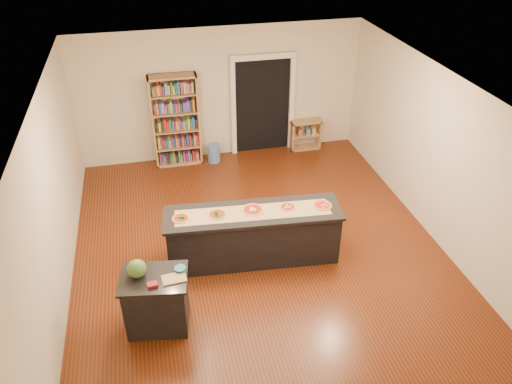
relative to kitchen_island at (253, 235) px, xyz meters
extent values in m
cube|color=beige|center=(0.14, 0.21, 0.94)|extent=(6.00, 7.00, 2.80)
cube|color=#57250E|center=(0.14, 0.21, -0.46)|extent=(6.00, 7.00, 0.01)
cube|color=white|center=(0.14, 0.21, 2.34)|extent=(6.00, 7.00, 0.01)
cube|color=black|center=(1.04, 3.69, 0.59)|extent=(1.20, 0.02, 2.10)
cube|color=silver|center=(0.39, 3.65, 0.59)|extent=(0.10, 0.08, 2.10)
cube|color=silver|center=(1.69, 3.65, 0.59)|extent=(0.10, 0.08, 2.10)
cube|color=silver|center=(1.04, 3.65, 1.69)|extent=(1.40, 0.08, 0.12)
cube|color=black|center=(0.00, 0.00, -0.03)|extent=(2.68, 0.67, 0.86)
cube|color=black|center=(0.00, 0.00, 0.43)|extent=(2.76, 0.75, 0.05)
cube|color=black|center=(-1.59, -1.11, -0.04)|extent=(0.81, 0.57, 0.83)
cube|color=black|center=(-1.59, -1.11, 0.39)|extent=(0.88, 0.64, 0.04)
cube|color=tan|center=(-0.86, 3.48, 0.52)|extent=(0.98, 0.35, 1.96)
cube|color=tan|center=(2.00, 3.51, -0.12)|extent=(0.68, 0.29, 0.68)
cylinder|color=#5275B8|center=(-0.11, 3.37, -0.26)|extent=(0.27, 0.27, 0.40)
cube|color=tan|center=(0.00, -0.01, 0.45)|extent=(2.42, 0.64, 0.00)
sphere|color=#144214|center=(-1.77, -1.03, 0.54)|extent=(0.25, 0.25, 0.25)
cube|color=tan|center=(-1.32, -1.20, 0.42)|extent=(0.32, 0.23, 0.02)
cube|color=maroon|center=(-1.60, -1.27, 0.44)|extent=(0.14, 0.11, 0.05)
cylinder|color=#195966|center=(-1.23, -1.06, 0.44)|extent=(0.15, 0.15, 0.06)
cylinder|color=tan|center=(-1.10, 0.06, 0.46)|extent=(0.28, 0.28, 0.02)
cylinder|color=#A5190C|center=(-1.10, 0.06, 0.47)|extent=(0.23, 0.23, 0.00)
cylinder|color=tan|center=(-0.55, 0.04, 0.46)|extent=(0.31, 0.31, 0.02)
cylinder|color=#A5190C|center=(-0.55, 0.04, 0.47)|extent=(0.26, 0.26, 0.00)
cylinder|color=tan|center=(0.00, 0.04, 0.46)|extent=(0.32, 0.32, 0.02)
cylinder|color=#A5190C|center=(0.00, 0.04, 0.47)|extent=(0.26, 0.26, 0.00)
cylinder|color=tan|center=(0.55, -0.01, 0.46)|extent=(0.26, 0.26, 0.02)
cylinder|color=#A5190C|center=(0.55, -0.01, 0.47)|extent=(0.21, 0.21, 0.00)
cylinder|color=tan|center=(1.10, -0.08, 0.46)|extent=(0.30, 0.30, 0.02)
cylinder|color=#A5190C|center=(1.10, -0.08, 0.47)|extent=(0.24, 0.24, 0.00)
camera|label=1|loc=(-1.37, -6.16, 4.84)|focal=35.00mm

